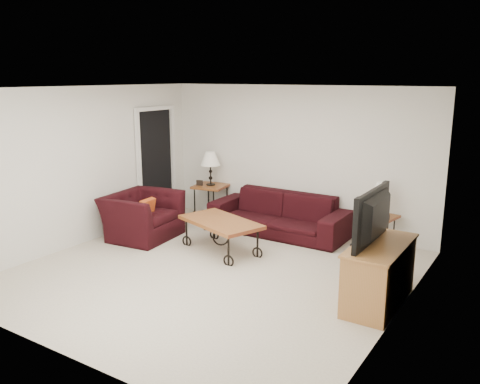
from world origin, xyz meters
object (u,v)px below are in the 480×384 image
side_table_right (379,232)px  lamp_right (381,199)px  armchair (142,216)px  lamp_left (210,169)px  backpack (362,245)px  coffee_table (221,236)px  television (381,217)px  tv_stand (379,274)px  side_table_left (211,201)px  sofa (278,214)px

side_table_right → lamp_right: bearing=0.0°
armchair → lamp_right: bearing=-71.5°
lamp_right → armchair: lamp_right is taller
lamp_left → armchair: bearing=-99.5°
armchair → backpack: (3.47, 0.90, -0.13)m
lamp_left → backpack: 3.35m
coffee_table → armchair: armchair is taller
lamp_right → television: television is taller
lamp_right → tv_stand: (0.60, -1.95, -0.42)m
lamp_right → television: bearing=-73.3°
side_table_left → backpack: (3.20, -0.70, -0.07)m
side_table_left → coffee_table: side_table_left is taller
sofa → armchair: size_ratio=2.06×
sofa → coffee_table: sofa is taller
lamp_right → coffee_table: (-2.01, -1.45, -0.55)m
coffee_table → television: television is taller
side_table_right → coffee_table: 2.48m
side_table_right → backpack: 0.70m
sofa → side_table_right: sofa is taller
side_table_right → television: bearing=-73.3°
sofa → side_table_right: (1.68, 0.18, -0.08)m
backpack → tv_stand: bearing=-55.8°
lamp_right → armchair: size_ratio=0.46×
side_table_right → lamp_left: 3.31m
side_table_left → coffee_table: 1.90m
side_table_left → coffee_table: (1.22, -1.45, -0.07)m
armchair → television: size_ratio=1.03×
lamp_right → coffee_table: size_ratio=0.40×
lamp_right → backpack: (-0.03, -0.70, -0.55)m
lamp_left → television: bearing=-27.0°
armchair → backpack: size_ratio=2.35×
side_table_right → coffee_table: size_ratio=0.40×
side_table_right → lamp_left: (-3.24, 0.00, 0.69)m
sofa → television: size_ratio=2.13×
sofa → coffee_table: 1.31m
sofa → coffee_table: size_ratio=1.80×
sofa → lamp_left: bearing=173.4°
lamp_left → coffee_table: (1.22, -1.45, -0.70)m
side_table_right → tv_stand: 2.04m
tv_stand → television: bearing=180.0°
sofa → lamp_right: lamp_right is taller
lamp_right → tv_stand: size_ratio=0.43×
side_table_left → armchair: armchair is taller
tv_stand → backpack: 1.41m
lamp_right → coffee_table: lamp_right is taller
side_table_left → lamp_left: (0.00, 0.00, 0.63)m
lamp_left → armchair: lamp_left is taller
coffee_table → television: (2.60, -0.50, 0.82)m
sofa → backpack: bearing=-17.3°
side_table_left → backpack: side_table_left is taller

